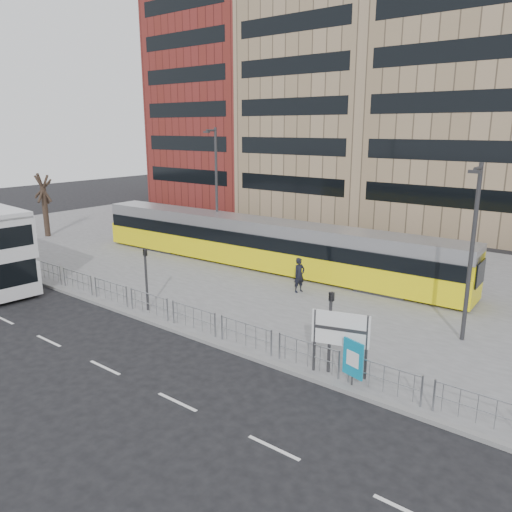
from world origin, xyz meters
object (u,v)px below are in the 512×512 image
Objects in this scene: station_sign at (340,332)px; lamp_post_east at (472,247)px; ad_panel at (353,359)px; pedestrian at (299,275)px; lamp_post_west at (216,188)px; bare_tree at (41,171)px; tram at (261,243)px; traffic_light_east at (330,322)px; traffic_light_west at (146,272)px.

station_sign is 6.93m from lamp_post_east.
pedestrian reaches higher than ad_panel.
bare_tree is at bearing -165.52° from lamp_post_west.
tram reaches higher than ad_panel.
lamp_post_east is at bearing -0.77° from bare_tree.
tram is 8.51× the size of traffic_light_east.
pedestrian is (4.79, -2.81, -0.59)m from tram.
traffic_light_east reaches higher than station_sign.
traffic_light_east is at bearing 10.92° from traffic_light_west.
tram is 5.59m from pedestrian.
tram is 8.51× the size of traffic_light_west.
lamp_post_east is (8.99, -1.11, 3.13)m from pedestrian.
lamp_post_west is at bearing 14.48° from bare_tree.
traffic_light_east reaches higher than pedestrian.
lamp_post_west reaches higher than traffic_light_east.
lamp_post_west is (-16.20, 10.78, 3.78)m from ad_panel.
station_sign is 0.27× the size of lamp_post_west.
station_sign is 18.87m from lamp_post_west.
pedestrian is at bearing 149.32° from traffic_light_east.
traffic_light_west is at bearing -17.36° from bare_tree.
ad_panel is at bearing 9.24° from traffic_light_west.
tram is 10.94× the size of station_sign.
pedestrian is 8.28m from traffic_light_west.
lamp_post_east is at bearing 82.45° from traffic_light_east.
traffic_light_west is (0.45, -9.79, 0.42)m from tram.
bare_tree is (-15.45, -3.99, 0.55)m from lamp_post_west.
traffic_light_west is (-4.34, -6.98, 1.01)m from pedestrian.
lamp_post_east is (2.63, 5.94, 2.42)m from station_sign.
lamp_post_west reaches higher than traffic_light_west.
bare_tree is at bearing 179.23° from lamp_post_east.
tram is 14.55m from lamp_post_east.
bare_tree reaches higher than traffic_light_west.
tram reaches higher than station_sign.
lamp_post_east is at bearing 35.34° from traffic_light_west.
tram is at bearing 9.97° from bare_tree.
traffic_light_west is at bearing -65.22° from lamp_post_west.
lamp_post_west is at bearing 164.62° from traffic_light_east.
pedestrian is (-7.10, 7.45, -0.02)m from ad_panel.
lamp_post_west is at bearing 161.68° from ad_panel.
station_sign is 0.51m from traffic_light_east.
tram is 13.72× the size of pedestrian.
traffic_light_west is at bearing 164.61° from pedestrian.
pedestrian is 9.32m from traffic_light_east.
lamp_post_west is at bearing 126.36° from traffic_light_west.
traffic_light_west is (-10.70, 0.07, 0.30)m from station_sign.
ad_panel is 0.54× the size of traffic_light_east.
ad_panel is at bearing -106.58° from lamp_post_east.
traffic_light_east is at bearing -123.51° from pedestrian.
station_sign is 9.52m from pedestrian.
station_sign reaches higher than ad_panel.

